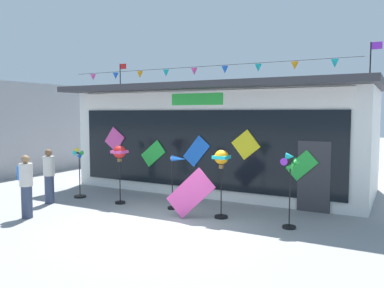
# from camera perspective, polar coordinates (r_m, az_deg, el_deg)

# --- Properties ---
(ground_plane) EXTENTS (80.00, 80.00, 0.00)m
(ground_plane) POSITION_cam_1_polar(r_m,az_deg,el_deg) (10.01, -3.78, -11.60)
(ground_plane) COLOR gray
(kite_shop_building) EXTENTS (10.67, 5.24, 4.96)m
(kite_shop_building) POSITION_cam_1_polar(r_m,az_deg,el_deg) (14.51, 4.72, 1.06)
(kite_shop_building) COLOR silver
(kite_shop_building) RESTS_ON ground_plane
(wind_spinner_far_left) EXTENTS (0.39, 0.39, 1.66)m
(wind_spinner_far_left) POSITION_cam_1_polar(r_m,az_deg,el_deg) (13.30, -16.24, -3.76)
(wind_spinner_far_left) COLOR black
(wind_spinner_far_left) RESTS_ON ground_plane
(wind_spinner_left) EXTENTS (0.40, 0.40, 1.80)m
(wind_spinner_left) POSITION_cam_1_polar(r_m,az_deg,el_deg) (12.06, -10.57, -1.75)
(wind_spinner_left) COLOR black
(wind_spinner_left) RESTS_ON ground_plane
(wind_spinner_center_left) EXTENTS (0.59, 0.29, 1.56)m
(wind_spinner_center_left) POSITION_cam_1_polar(r_m,az_deg,el_deg) (11.18, -2.29, -4.30)
(wind_spinner_center_left) COLOR black
(wind_spinner_center_left) RESTS_ON ground_plane
(wind_spinner_center_right) EXTENTS (0.39, 0.39, 1.82)m
(wind_spinner_center_right) POSITION_cam_1_polar(r_m,az_deg,el_deg) (10.25, 4.33, -2.90)
(wind_spinner_center_right) COLOR black
(wind_spinner_center_right) RESTS_ON ground_plane
(wind_spinner_right) EXTENTS (0.42, 0.33, 1.84)m
(wind_spinner_right) POSITION_cam_1_polar(r_m,az_deg,el_deg) (9.60, 14.14, -4.63)
(wind_spinner_right) COLOR black
(wind_spinner_right) RESTS_ON ground_plane
(person_near_camera) EXTENTS (0.34, 0.34, 1.68)m
(person_near_camera) POSITION_cam_1_polar(r_m,az_deg,el_deg) (12.76, -20.22, -4.40)
(person_near_camera) COLOR #333D56
(person_near_camera) RESTS_ON ground_plane
(person_mid_plaza) EXTENTS (0.48, 0.38, 1.68)m
(person_mid_plaza) POSITION_cam_1_polar(r_m,az_deg,el_deg) (11.23, -23.16, -5.52)
(person_mid_plaza) COLOR #333D56
(person_mid_plaza) RESTS_ON ground_plane
(display_kite_on_ground) EXTENTS (1.36, 0.25, 1.36)m
(display_kite_on_ground) POSITION_cam_1_polar(r_m,az_deg,el_deg) (10.29, -0.22, -7.21)
(display_kite_on_ground) COLOR #EA4CA3
(display_kite_on_ground) RESTS_ON ground_plane
(neighbour_building) EXTENTS (5.22, 7.02, 4.12)m
(neighbour_building) POSITION_cam_1_polar(r_m,az_deg,el_deg) (21.59, -24.23, 2.27)
(neighbour_building) COLOR #99999E
(neighbour_building) RESTS_ON ground_plane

